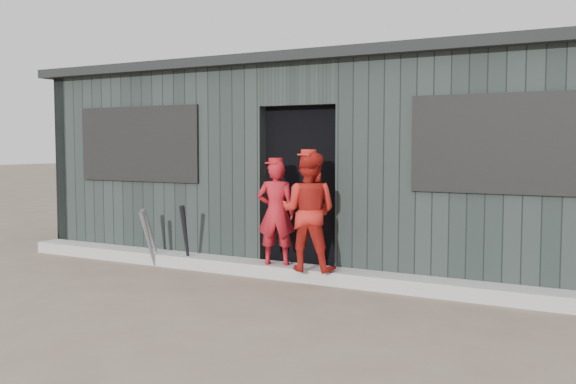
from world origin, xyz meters
The scene contains 9 objects.
ground centered at (0.00, 0.00, 0.00)m, with size 80.00×80.00×0.00m, color brown.
curb centered at (0.00, 1.82, 0.07)m, with size 8.00×0.36×0.15m, color #9D9E99.
bat_left centered at (-1.98, 1.73, 0.36)m, with size 0.07×0.07×0.74m, color gray.
bat_mid centered at (-1.87, 1.55, 0.36)m, with size 0.07×0.07×0.73m, color gray.
bat_right centered at (-1.38, 1.68, 0.40)m, with size 0.07×0.07×0.82m, color black.
player_red_left centered at (-0.15, 1.79, 0.76)m, with size 0.44×0.29×1.21m, color #AA141E.
player_red_right centered at (0.34, 1.65, 0.81)m, with size 0.64×0.50×1.31m, color red.
player_grey_back centered at (0.61, 2.36, 0.65)m, with size 0.64×0.42×1.31m, color #ADADAD.
dugout centered at (0.00, 3.50, 1.29)m, with size 8.30×3.30×2.62m.
Camera 1 is at (3.51, -4.61, 1.54)m, focal length 40.00 mm.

